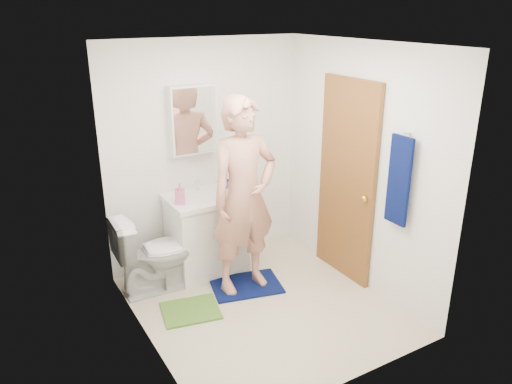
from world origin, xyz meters
TOP-DOWN VIEW (x-y plane):
  - floor at (0.00, 0.00)m, footprint 2.20×2.40m
  - ceiling at (0.00, 0.00)m, footprint 2.20×2.40m
  - wall_back at (0.00, 1.21)m, footprint 2.20×0.02m
  - wall_front at (0.00, -1.21)m, footprint 2.20×0.02m
  - wall_left at (-1.11, 0.00)m, footprint 0.02×2.40m
  - wall_right at (1.11, 0.00)m, footprint 0.02×2.40m
  - vanity_cabinet at (-0.15, 0.91)m, footprint 0.75×0.55m
  - countertop at (-0.15, 0.91)m, footprint 0.79×0.59m
  - sink_basin at (-0.15, 0.91)m, footprint 0.40×0.40m
  - faucet at (-0.15, 1.09)m, footprint 0.03×0.03m
  - medicine_cabinet at (-0.15, 1.14)m, footprint 0.50×0.12m
  - mirror_panel at (-0.15, 1.08)m, footprint 0.46×0.01m
  - door at (1.07, 0.15)m, footprint 0.05×0.80m
  - door_knob at (1.03, -0.17)m, footprint 0.07×0.07m
  - towel at (1.03, -0.57)m, footprint 0.03×0.24m
  - towel_hook at (1.07, -0.57)m, footprint 0.06×0.02m
  - toilet at (-0.76, 0.80)m, footprint 0.80×0.47m
  - bath_mat at (0.03, 0.39)m, footprint 0.78×0.64m
  - green_rug at (-0.64, 0.26)m, footprint 0.59×0.53m
  - soap_dispenser at (-0.45, 0.85)m, footprint 0.13×0.13m
  - toothbrush_cup at (0.15, 1.02)m, footprint 0.13×0.13m
  - man at (0.02, 0.39)m, footprint 0.73×0.50m

SIDE VIEW (x-z plane):
  - floor at x=0.00m, z-range -0.02..0.00m
  - green_rug at x=-0.64m, z-range 0.00..0.02m
  - bath_mat at x=0.03m, z-range 0.00..0.02m
  - toilet at x=-0.76m, z-range 0.00..0.80m
  - vanity_cabinet at x=-0.15m, z-range 0.00..0.80m
  - countertop at x=-0.15m, z-range 0.80..0.85m
  - sink_basin at x=-0.15m, z-range 0.83..0.86m
  - toothbrush_cup at x=0.15m, z-range 0.85..0.94m
  - faucet at x=-0.15m, z-range 0.85..0.97m
  - door_knob at x=1.03m, z-range 0.91..0.98m
  - soap_dispenser at x=-0.45m, z-range 0.85..1.06m
  - man at x=0.02m, z-range 0.02..1.94m
  - door at x=1.07m, z-range 0.00..2.05m
  - wall_back at x=0.00m, z-range 0.00..2.40m
  - wall_front at x=0.00m, z-range 0.00..2.40m
  - wall_left at x=-1.11m, z-range 0.00..2.40m
  - wall_right at x=1.11m, z-range 0.00..2.40m
  - towel at x=1.03m, z-range 0.85..1.65m
  - medicine_cabinet at x=-0.15m, z-range 1.25..1.95m
  - mirror_panel at x=-0.15m, z-range 1.27..1.93m
  - towel_hook at x=1.07m, z-range 1.66..1.68m
  - ceiling at x=0.00m, z-range 2.40..2.42m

